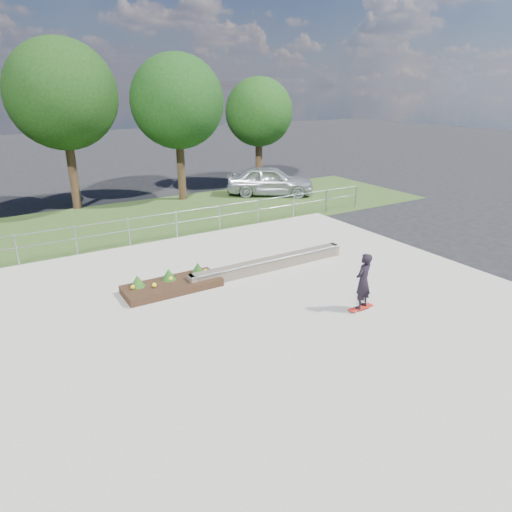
{
  "coord_description": "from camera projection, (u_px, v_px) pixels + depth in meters",
  "views": [
    {
      "loc": [
        -6.69,
        -9.74,
        6.03
      ],
      "look_at": [
        0.2,
        1.5,
        1.1
      ],
      "focal_mm": 32.0,
      "sensor_mm": 36.0,
      "label": 1
    }
  ],
  "objects": [
    {
      "name": "fence",
      "position": [
        176.0,
        221.0,
        18.88
      ],
      "size": [
        20.06,
        0.06,
        1.2
      ],
      "color": "#94969C",
      "rests_on": "ground"
    },
    {
      "name": "ground",
      "position": [
        277.0,
        308.0,
        13.17
      ],
      "size": [
        120.0,
        120.0,
        0.0
      ],
      "primitive_type": "plane",
      "color": "black",
      "rests_on": "ground"
    },
    {
      "name": "parked_car",
      "position": [
        270.0,
        181.0,
        26.53
      ],
      "size": [
        5.26,
        4.47,
        1.7
      ],
      "primitive_type": "imported",
      "rotation": [
        0.0,
        0.0,
        0.97
      ],
      "color": "#ADB3B7",
      "rests_on": "ground"
    },
    {
      "name": "grind_ledge",
      "position": [
        269.0,
        264.0,
        15.72
      ],
      "size": [
        6.0,
        0.44,
        0.43
      ],
      "color": "brown",
      "rests_on": "concrete_slab"
    },
    {
      "name": "skateboarder",
      "position": [
        363.0,
        281.0,
        12.64
      ],
      "size": [
        0.8,
        0.54,
        1.7
      ],
      "color": "silver",
      "rests_on": "concrete_slab"
    },
    {
      "name": "tree_mid_left",
      "position": [
        62.0,
        95.0,
        21.95
      ],
      "size": [
        5.25,
        5.25,
        8.25
      ],
      "color": "#322014",
      "rests_on": "ground"
    },
    {
      "name": "grass_verge",
      "position": [
        149.0,
        219.0,
        21.95
      ],
      "size": [
        30.0,
        8.0,
        0.02
      ],
      "primitive_type": "cube",
      "color": "#2C441B",
      "rests_on": "ground"
    },
    {
      "name": "tree_mid_right",
      "position": [
        177.0,
        102.0,
        23.98
      ],
      "size": [
        4.9,
        4.9,
        7.7
      ],
      "color": "#302013",
      "rests_on": "ground"
    },
    {
      "name": "concrete_slab",
      "position": [
        277.0,
        307.0,
        13.15
      ],
      "size": [
        15.0,
        15.0,
        0.06
      ],
      "primitive_type": "cube",
      "color": "#A39F91",
      "rests_on": "ground"
    },
    {
      "name": "tree_far_right",
      "position": [
        259.0,
        112.0,
        28.38
      ],
      "size": [
        4.2,
        4.2,
        6.6
      ],
      "color": "#372316",
      "rests_on": "ground"
    },
    {
      "name": "planter_bed",
      "position": [
        172.0,
        284.0,
        14.21
      ],
      "size": [
        3.0,
        1.2,
        0.61
      ],
      "color": "black",
      "rests_on": "concrete_slab"
    }
  ]
}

